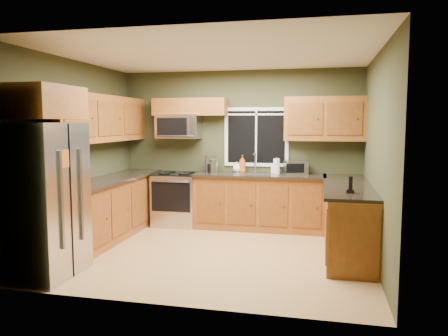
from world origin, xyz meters
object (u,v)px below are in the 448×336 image
at_px(paper_towel_roll, 276,166).
at_px(refrigerator, 43,200).
at_px(soap_bottle_b, 274,167).
at_px(soap_bottle_c, 237,167).
at_px(microwave, 179,127).
at_px(range, 177,199).
at_px(kettle, 213,165).
at_px(cordless_phone, 351,188).
at_px(coffee_maker, 210,165).
at_px(toaster_oven, 296,167).
at_px(soap_bottle_a, 242,164).

bearing_deg(paper_towel_roll, refrigerator, -129.90).
bearing_deg(soap_bottle_b, paper_towel_roll, -66.89).
distance_m(refrigerator, soap_bottle_c, 3.46).
bearing_deg(microwave, range, -89.98).
height_order(kettle, soap_bottle_c, kettle).
bearing_deg(soap_bottle_b, kettle, -169.97).
relative_size(range, kettle, 3.27).
bearing_deg(kettle, soap_bottle_b, 10.03).
relative_size(microwave, cordless_phone, 3.71).
relative_size(soap_bottle_c, cordless_phone, 0.86).
height_order(coffee_maker, kettle, coffee_maker).
distance_m(toaster_oven, paper_towel_roll, 0.32).
distance_m(paper_towel_roll, soap_bottle_b, 0.12).
relative_size(soap_bottle_a, cordless_phone, 1.46).
bearing_deg(soap_bottle_a, soap_bottle_c, 180.00).
bearing_deg(refrigerator, soap_bottle_a, 58.85).
distance_m(refrigerator, paper_towel_roll, 3.77).
height_order(soap_bottle_a, cordless_phone, soap_bottle_a).
relative_size(coffee_maker, soap_bottle_c, 1.64).
bearing_deg(refrigerator, cordless_phone, 17.04).
distance_m(coffee_maker, kettle, 0.07).
height_order(toaster_oven, coffee_maker, coffee_maker).
relative_size(paper_towel_roll, soap_bottle_a, 0.94).
xyz_separation_m(refrigerator, soap_bottle_a, (1.81, 3.00, 0.19)).
height_order(refrigerator, toaster_oven, refrigerator).
height_order(range, cordless_phone, cordless_phone).
height_order(toaster_oven, soap_bottle_b, toaster_oven).
relative_size(refrigerator, soap_bottle_c, 10.25).
bearing_deg(refrigerator, toaster_oven, 46.74).
xyz_separation_m(toaster_oven, cordless_phone, (0.78, -1.83, -0.05)).
relative_size(coffee_maker, soap_bottle_b, 1.52).
relative_size(kettle, soap_bottle_c, 1.63).
distance_m(microwave, coffee_maker, 0.88).
bearing_deg(soap_bottle_a, soap_bottle_b, 0.00).
xyz_separation_m(refrigerator, toaster_oven, (2.73, 2.90, 0.15)).
bearing_deg(cordless_phone, coffee_maker, 141.52).
height_order(range, soap_bottle_b, soap_bottle_b).
distance_m(kettle, soap_bottle_b, 1.05).
bearing_deg(cordless_phone, toaster_oven, 113.02).
relative_size(kettle, paper_towel_roll, 1.01).
bearing_deg(soap_bottle_c, refrigerator, -119.74).
bearing_deg(range, coffee_maker, 7.90).
distance_m(soap_bottle_b, cordless_phone, 2.24).
bearing_deg(refrigerator, kettle, 64.66).
bearing_deg(refrigerator, coffee_maker, 65.86).
xyz_separation_m(range, soap_bottle_b, (1.68, 0.23, 0.57)).
bearing_deg(paper_towel_roll, microwave, 179.48).
xyz_separation_m(range, cordless_phone, (2.82, -1.69, 0.53)).
bearing_deg(refrigerator, soap_bottle_b, 51.70).
bearing_deg(soap_bottle_b, soap_bottle_a, 180.00).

